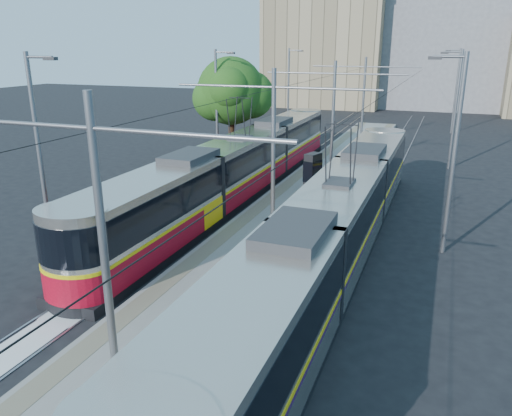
% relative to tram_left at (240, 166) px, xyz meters
% --- Properties ---
extents(ground, '(160.00, 160.00, 0.00)m').
position_rel_tram_left_xyz_m(ground, '(3.60, -12.71, -1.71)').
color(ground, black).
rests_on(ground, ground).
extents(platform, '(4.00, 50.00, 0.30)m').
position_rel_tram_left_xyz_m(platform, '(3.60, 4.29, -1.56)').
color(platform, gray).
rests_on(platform, ground).
extents(tactile_strip_left, '(0.70, 50.00, 0.01)m').
position_rel_tram_left_xyz_m(tactile_strip_left, '(2.15, 4.29, -1.40)').
color(tactile_strip_left, gray).
rests_on(tactile_strip_left, platform).
extents(tactile_strip_right, '(0.70, 50.00, 0.01)m').
position_rel_tram_left_xyz_m(tactile_strip_right, '(5.05, 4.29, -1.40)').
color(tactile_strip_right, gray).
rests_on(tactile_strip_right, platform).
extents(rails, '(8.71, 70.00, 0.03)m').
position_rel_tram_left_xyz_m(rails, '(3.60, 4.29, -1.69)').
color(rails, gray).
rests_on(rails, ground).
extents(track_arrow, '(1.20, 5.00, 0.01)m').
position_rel_tram_left_xyz_m(track_arrow, '(0.00, -15.71, -1.70)').
color(track_arrow, silver).
rests_on(track_arrow, ground).
extents(tram_left, '(2.43, 29.35, 5.50)m').
position_rel_tram_left_xyz_m(tram_left, '(0.00, 0.00, 0.00)').
color(tram_left, black).
rests_on(tram_left, ground).
extents(tram_right, '(2.43, 28.42, 5.50)m').
position_rel_tram_left_xyz_m(tram_right, '(7.20, -7.58, 0.15)').
color(tram_right, black).
rests_on(tram_right, ground).
extents(catenary, '(9.20, 70.00, 7.00)m').
position_rel_tram_left_xyz_m(catenary, '(3.60, 1.44, 2.82)').
color(catenary, slate).
rests_on(catenary, platform).
extents(street_lamps, '(15.18, 38.22, 8.00)m').
position_rel_tram_left_xyz_m(street_lamps, '(3.60, 8.29, 2.47)').
color(street_lamps, slate).
rests_on(street_lamps, ground).
extents(shelter, '(0.91, 1.16, 2.25)m').
position_rel_tram_left_xyz_m(shelter, '(3.97, 0.97, -0.23)').
color(shelter, black).
rests_on(shelter, platform).
extents(tree, '(5.19, 4.80, 7.54)m').
position_rel_tram_left_xyz_m(tree, '(-3.40, 7.46, 3.39)').
color(tree, '#382314').
rests_on(tree, ground).
extents(building_left, '(16.32, 12.24, 15.18)m').
position_rel_tram_left_xyz_m(building_left, '(-6.40, 47.29, 5.89)').
color(building_left, tan).
rests_on(building_left, ground).
extents(building_centre, '(18.36, 14.28, 17.69)m').
position_rel_tram_left_xyz_m(building_centre, '(9.60, 51.29, 7.15)').
color(building_centre, gray).
rests_on(building_centre, ground).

